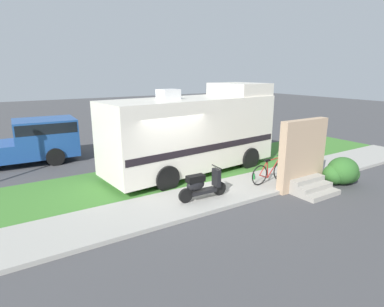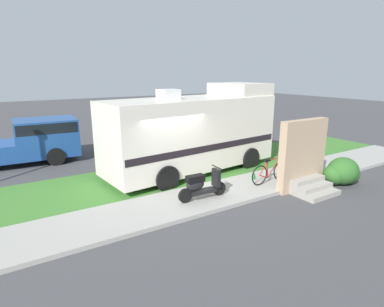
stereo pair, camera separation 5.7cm
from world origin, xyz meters
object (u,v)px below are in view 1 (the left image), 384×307
Objects in this scene: motorhome_rv at (194,132)px; scooter at (201,185)px; bicycle at (270,172)px; pickup_truck_near at (25,141)px; bottle_green at (254,177)px.

motorhome_rv is 4.31× the size of scooter.
scooter is 0.95× the size of bicycle.
bicycle is at bearing -47.91° from pickup_truck_near.
bicycle is (2.90, -0.05, -0.06)m from scooter.
pickup_truck_near is (-5.55, 4.93, -0.64)m from motorhome_rv.
motorhome_rv reaches higher than scooter.
pickup_truck_near reaches higher than bottle_green.
scooter is at bearing -62.04° from pickup_truck_near.
bottle_green is at bearing -62.88° from motorhome_rv.
scooter is 2.71m from bottle_green.
pickup_truck_near is (-6.97, 7.72, 0.49)m from bicycle.
motorhome_rv is at bearing 61.58° from scooter.
motorhome_rv is at bearing 117.12° from bottle_green.
pickup_truck_near is at bearing 132.09° from bicycle.
scooter reaches higher than bicycle.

